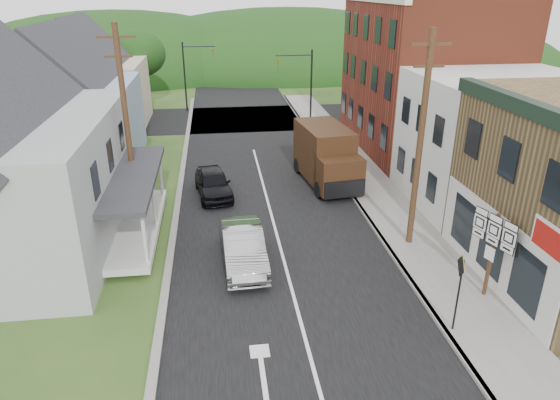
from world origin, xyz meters
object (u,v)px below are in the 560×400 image
object	(u,v)px
warning_sign	(459,283)
dark_sedan	(213,183)
route_sign_cluster	(492,244)
delivery_van	(326,156)
silver_sedan	(243,247)

from	to	relation	value
warning_sign	dark_sedan	bearing A→B (deg)	132.20
dark_sedan	route_sign_cluster	size ratio (longest dim) A/B	1.32
warning_sign	delivery_van	bearing A→B (deg)	106.27
dark_sedan	warning_sign	size ratio (longest dim) A/B	1.55
silver_sedan	dark_sedan	size ratio (longest dim) A/B	1.09
silver_sedan	delivery_van	distance (m)	9.99
silver_sedan	delivery_van	world-z (taller)	delivery_van
dark_sedan	delivery_van	xyz separation A→B (m)	(6.37, 1.09, 0.90)
silver_sedan	route_sign_cluster	xyz separation A→B (m)	(8.40, -3.52, 1.47)
dark_sedan	warning_sign	distance (m)	14.77
dark_sedan	route_sign_cluster	bearing A→B (deg)	-56.46
silver_sedan	warning_sign	world-z (taller)	warning_sign
silver_sedan	route_sign_cluster	size ratio (longest dim) A/B	1.44
silver_sedan	warning_sign	xyz separation A→B (m)	(6.42, -5.24, 1.14)
delivery_van	warning_sign	size ratio (longest dim) A/B	2.19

